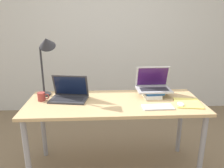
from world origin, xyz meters
TOP-DOWN VIEW (x-y plane):
  - wall_back at (0.00, 2.02)m, footprint 8.00×0.05m
  - desk at (0.00, 0.35)m, footprint 1.72×0.69m
  - laptop_left at (-0.45, 0.43)m, footprint 0.39×0.29m
  - book_stack at (0.40, 0.49)m, footprint 0.21×0.27m
  - laptop_on_books at (0.42, 0.51)m, footprint 0.35×0.24m
  - wireless_keyboard at (0.39, 0.17)m, footprint 0.28×0.14m
  - mouse at (0.62, 0.20)m, footprint 0.06×0.10m
  - notepad at (0.70, 0.25)m, footprint 0.28×0.30m
  - mug at (-0.72, 0.41)m, footprint 0.12×0.07m
  - desk_lamp at (-0.67, 0.54)m, footprint 0.23×0.20m

SIDE VIEW (x-z plane):
  - desk at x=0.00m, z-range 0.31..1.09m
  - notepad at x=0.70m, z-range 0.78..0.79m
  - wireless_keyboard at x=0.39m, z-range 0.78..0.79m
  - mouse at x=0.62m, z-range 0.78..0.81m
  - book_stack at x=0.40m, z-range 0.78..0.84m
  - mug at x=-0.72m, z-range 0.78..0.86m
  - laptop_left at x=-0.45m, z-range 0.71..0.95m
  - laptop_on_books at x=0.42m, z-range 0.77..1.01m
  - desk_lamp at x=-0.67m, z-range 0.94..1.59m
  - wall_back at x=0.00m, z-range 0.00..2.70m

